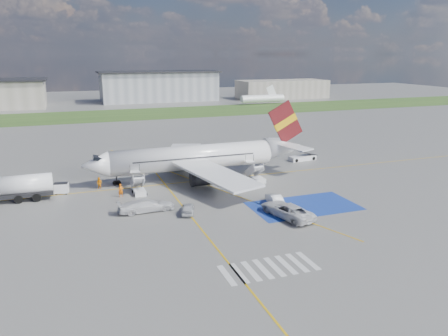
# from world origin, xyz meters

# --- Properties ---
(ground) EXTENTS (400.00, 400.00, 0.00)m
(ground) POSITION_xyz_m (0.00, 0.00, 0.00)
(ground) COLOR #60605E
(ground) RESTS_ON ground
(grass_strip) EXTENTS (400.00, 30.00, 0.01)m
(grass_strip) POSITION_xyz_m (0.00, 95.00, 0.01)
(grass_strip) COLOR #2D4C1E
(grass_strip) RESTS_ON ground
(taxiway_line_main) EXTENTS (120.00, 0.20, 0.01)m
(taxiway_line_main) POSITION_xyz_m (0.00, 12.00, 0.01)
(taxiway_line_main) COLOR gold
(taxiway_line_main) RESTS_ON ground
(taxiway_line_cross) EXTENTS (0.20, 60.00, 0.01)m
(taxiway_line_cross) POSITION_xyz_m (-5.00, -10.00, 0.01)
(taxiway_line_cross) COLOR gold
(taxiway_line_cross) RESTS_ON ground
(taxiway_line_diag) EXTENTS (20.71, 56.45, 0.01)m
(taxiway_line_diag) POSITION_xyz_m (0.00, 12.00, 0.01)
(taxiway_line_diag) COLOR gold
(taxiway_line_diag) RESTS_ON ground
(staging_box) EXTENTS (14.00, 8.00, 0.01)m
(staging_box) POSITION_xyz_m (10.00, -4.00, 0.01)
(staging_box) COLOR navy
(staging_box) RESTS_ON ground
(crosswalk) EXTENTS (9.00, 4.00, 0.01)m
(crosswalk) POSITION_xyz_m (-1.80, -18.00, 0.01)
(crosswalk) COLOR silver
(crosswalk) RESTS_ON ground
(terminal_centre) EXTENTS (48.00, 18.00, 12.00)m
(terminal_centre) POSITION_xyz_m (20.00, 135.00, 6.00)
(terminal_centre) COLOR gray
(terminal_centre) RESTS_ON ground
(terminal_east) EXTENTS (40.00, 16.00, 8.00)m
(terminal_east) POSITION_xyz_m (75.00, 128.00, 4.00)
(terminal_east) COLOR gray
(terminal_east) RESTS_ON ground
(airliner) EXTENTS (36.81, 32.95, 11.92)m
(airliner) POSITION_xyz_m (1.51, 14.00, 3.39)
(airliner) COLOR white
(airliner) RESTS_ON ground
(airstairs_fwd) EXTENTS (1.90, 5.20, 3.60)m
(airstairs_fwd) POSITION_xyz_m (-9.50, 8.70, 0.62)
(airstairs_fwd) COLOR white
(airstairs_fwd) RESTS_ON ground
(airstairs_aft) EXTENTS (1.90, 5.20, 3.60)m
(airstairs_aft) POSITION_xyz_m (9.00, 8.70, 0.62)
(airstairs_aft) COLOR white
(airstairs_aft) RESTS_ON ground
(fuel_tanker) EXTENTS (10.41, 2.95, 3.54)m
(fuel_tanker) POSITION_xyz_m (-26.07, 11.20, 1.49)
(fuel_tanker) COLOR black
(fuel_tanker) RESTS_ON ground
(gpu_cart) EXTENTS (2.12, 1.55, 1.62)m
(gpu_cart) POSITION_xyz_m (-19.93, 12.49, 0.73)
(gpu_cart) COLOR white
(gpu_cart) RESTS_ON ground
(belt_loader) EXTENTS (5.75, 2.61, 1.68)m
(belt_loader) POSITION_xyz_m (22.85, 18.59, 0.42)
(belt_loader) COLOR white
(belt_loader) RESTS_ON ground
(car_silver_a) EXTENTS (2.74, 4.18, 1.32)m
(car_silver_a) POSITION_xyz_m (-5.03, -1.41, 0.66)
(car_silver_a) COLOR #B4B6BC
(car_silver_a) RESTS_ON ground
(car_silver_b) EXTENTS (2.09, 4.38, 1.38)m
(car_silver_b) POSITION_xyz_m (6.77, -1.88, 0.69)
(car_silver_b) COLOR silver
(car_silver_b) RESTS_ON ground
(van_white_a) EXTENTS (4.09, 6.59, 2.30)m
(van_white_a) POSITION_xyz_m (6.07, -6.72, 1.15)
(van_white_a) COLOR silver
(van_white_a) RESTS_ON ground
(van_white_b) EXTENTS (5.44, 2.38, 2.10)m
(van_white_b) POSITION_xyz_m (-9.82, 1.05, 1.05)
(van_white_b) COLOR silver
(van_white_b) RESTS_ON ground
(crew_fwd) EXTENTS (0.73, 0.52, 1.90)m
(crew_fwd) POSITION_xyz_m (-12.10, 8.10, 0.95)
(crew_fwd) COLOR orange
(crew_fwd) RESTS_ON ground
(crew_nose) EXTENTS (1.10, 1.07, 1.79)m
(crew_nose) POSITION_xyz_m (-14.63, 12.90, 0.89)
(crew_nose) COLOR orange
(crew_nose) RESTS_ON ground
(crew_aft) EXTENTS (0.90, 1.17, 1.85)m
(crew_aft) POSITION_xyz_m (4.80, 6.86, 0.93)
(crew_aft) COLOR orange
(crew_aft) RESTS_ON ground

